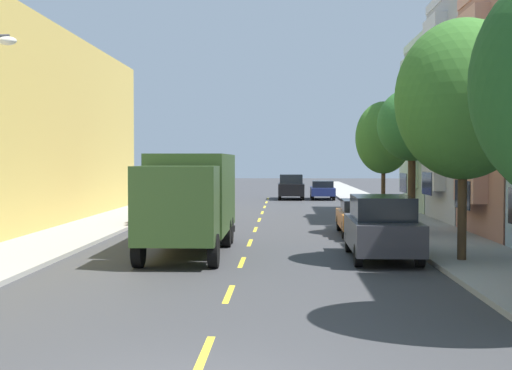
{
  "coord_description": "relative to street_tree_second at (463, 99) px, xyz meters",
  "views": [
    {
      "loc": [
        1.23,
        -8.96,
        3.02
      ],
      "look_at": [
        0.1,
        20.06,
        2.01
      ],
      "focal_mm": 50.06,
      "sensor_mm": 36.0,
      "label": 1
    }
  ],
  "objects": [
    {
      "name": "ground_plane",
      "position": [
        -6.4,
        18.16,
        -4.77
      ],
      "size": [
        160.0,
        160.0,
        0.0
      ],
      "primitive_type": "plane",
      "color": "#38383A"
    },
    {
      "name": "lane_centerline_dashes",
      "position": [
        -6.4,
        12.66,
        -4.77
      ],
      "size": [
        0.14,
        47.2,
        0.01
      ],
      "color": "yellow",
      "rests_on": "ground_plane"
    },
    {
      "name": "moving_black_sedan",
      "position": [
        -4.6,
        34.43,
        -3.79
      ],
      "size": [
        1.95,
        4.8,
        1.93
      ],
      "color": "black",
      "rests_on": "ground_plane"
    },
    {
      "name": "street_tree_farthest",
      "position": [
        -0.0,
        16.37,
        -0.59
      ],
      "size": [
        2.91,
        2.91,
        5.92
      ],
      "color": "#47331E",
      "rests_on": "sidewalk_right"
    },
    {
      "name": "sidewalk_left",
      "position": [
        -13.5,
        16.16,
        -4.7
      ],
      "size": [
        3.2,
        120.0,
        0.14
      ],
      "primitive_type": "cube",
      "color": "#99968E",
      "rests_on": "ground_plane"
    },
    {
      "name": "parked_suv_burgundy",
      "position": [
        -10.61,
        12.42,
        -3.79
      ],
      "size": [
        2.02,
        4.83,
        1.93
      ],
      "color": "maroon",
      "rests_on": "ground_plane"
    },
    {
      "name": "parked_sedan_navy",
      "position": [
        -2.18,
        34.29,
        -4.02
      ],
      "size": [
        1.86,
        4.52,
        1.43
      ],
      "color": "navy",
      "rests_on": "ground_plane"
    },
    {
      "name": "parked_hatchback_silver",
      "position": [
        -10.88,
        32.25,
        -4.02
      ],
      "size": [
        1.81,
        4.03,
        1.5
      ],
      "color": "#B2B5BA",
      "rests_on": "ground_plane"
    },
    {
      "name": "sidewalk_right",
      "position": [
        0.7,
        16.16,
        -4.7
      ],
      "size": [
        3.2,
        120.0,
        0.14
      ],
      "primitive_type": "cube",
      "color": "#99968E",
      "rests_on": "ground_plane"
    },
    {
      "name": "street_tree_second",
      "position": [
        0.0,
        0.0,
        0.0
      ],
      "size": [
        3.92,
        3.92,
        6.96
      ],
      "color": "#47331E",
      "rests_on": "sidewalk_right"
    },
    {
      "name": "delivery_box_truck",
      "position": [
        -8.2,
        2.32,
        -2.92
      ],
      "size": [
        2.43,
        8.04,
        3.22
      ],
      "color": "#2D471E",
      "rests_on": "ground_plane"
    },
    {
      "name": "parked_suv_charcoal",
      "position": [
        -2.17,
        1.0,
        -3.79
      ],
      "size": [
        2.0,
        4.82,
        1.93
      ],
      "color": "#333338",
      "rests_on": "ground_plane"
    },
    {
      "name": "street_tree_third",
      "position": [
        0.0,
        8.18,
        -0.34
      ],
      "size": [
        2.81,
        2.81,
        5.8
      ],
      "color": "#47331E",
      "rests_on": "sidewalk_right"
    },
    {
      "name": "parked_sedan_orange",
      "position": [
        -2.01,
        8.18,
        -4.02
      ],
      "size": [
        1.85,
        4.52,
        1.43
      ],
      "color": "orange",
      "rests_on": "ground_plane"
    }
  ]
}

